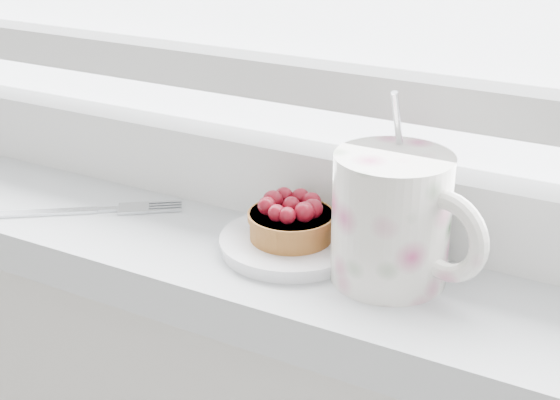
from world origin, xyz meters
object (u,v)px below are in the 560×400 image
Objects in this scene: fork at (80,211)px; floral_mug at (395,217)px; saucer at (291,244)px; raspberry_tart at (291,219)px.

floral_mug is at bearing 4.17° from fork.
floral_mug is 0.31m from fork.
raspberry_tart is (-0.00, 0.00, 0.02)m from saucer.
saucer is 0.22m from fork.
floral_mug is (0.09, -0.01, 0.05)m from saucer.
raspberry_tart is 0.10m from floral_mug.
saucer is at bearing -82.92° from raspberry_tart.
fork is (-0.31, -0.02, -0.05)m from floral_mug.
saucer is 0.02m from raspberry_tart.
floral_mug is at bearing -3.66° from saucer.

